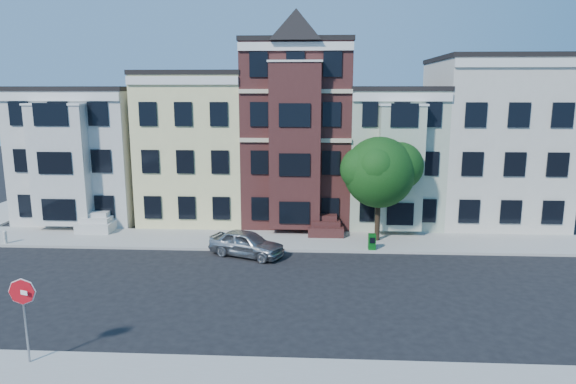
# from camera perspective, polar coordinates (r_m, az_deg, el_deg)

# --- Properties ---
(ground) EXTENTS (120.00, 120.00, 0.00)m
(ground) POSITION_cam_1_polar(r_m,az_deg,el_deg) (23.77, -0.23, -11.16)
(ground) COLOR black
(far_sidewalk) EXTENTS (60.00, 4.00, 0.15)m
(far_sidewalk) POSITION_cam_1_polar(r_m,az_deg,el_deg) (31.28, 0.63, -5.45)
(far_sidewalk) COLOR #9E9B93
(far_sidewalk) RESTS_ON ground
(house_white) EXTENTS (8.00, 9.00, 9.00)m
(house_white) POSITION_cam_1_polar(r_m,az_deg,el_deg) (40.17, -20.88, 3.99)
(house_white) COLOR beige
(house_white) RESTS_ON ground
(house_yellow) EXTENTS (7.00, 9.00, 10.00)m
(house_yellow) POSITION_cam_1_polar(r_m,az_deg,el_deg) (37.59, -9.67, 4.88)
(house_yellow) COLOR beige
(house_yellow) RESTS_ON ground
(house_brown) EXTENTS (7.00, 9.00, 12.00)m
(house_brown) POSITION_cam_1_polar(r_m,az_deg,el_deg) (36.59, 1.10, 6.45)
(house_brown) COLOR #401D1B
(house_brown) RESTS_ON ground
(house_green) EXTENTS (6.00, 9.00, 9.00)m
(house_green) POSITION_cam_1_polar(r_m,az_deg,el_deg) (37.09, 11.20, 3.97)
(house_green) COLOR #A7B59B
(house_green) RESTS_ON ground
(house_cream) EXTENTS (8.00, 9.00, 11.00)m
(house_cream) POSITION_cam_1_polar(r_m,az_deg,el_deg) (38.59, 21.64, 5.16)
(house_cream) COLOR beige
(house_cream) RESTS_ON ground
(street_tree) EXTENTS (8.72, 8.72, 7.73)m
(street_tree) POSITION_cam_1_polar(r_m,az_deg,el_deg) (30.78, 10.08, 1.64)
(street_tree) COLOR #184C14
(street_tree) RESTS_ON far_sidewalk
(parked_car) EXTENTS (4.59, 3.21, 1.45)m
(parked_car) POSITION_cam_1_polar(r_m,az_deg,el_deg) (28.64, -4.62, -5.71)
(parked_car) COLOR #9DA1A6
(parked_car) RESTS_ON ground
(newspaper_box) EXTENTS (0.42, 0.37, 0.91)m
(newspaper_box) POSITION_cam_1_polar(r_m,az_deg,el_deg) (29.65, 9.31, -5.47)
(newspaper_box) COLOR #0B5A16
(newspaper_box) RESTS_ON far_sidewalk
(fire_hydrant) EXTENTS (0.24, 0.24, 0.63)m
(fire_hydrant) POSITION_cam_1_polar(r_m,az_deg,el_deg) (34.72, -28.89, -4.52)
(fire_hydrant) COLOR beige
(fire_hydrant) RESTS_ON far_sidewalk
(stop_sign) EXTENTS (0.90, 0.43, 3.31)m
(stop_sign) POSITION_cam_1_polar(r_m,az_deg,el_deg) (19.32, -27.20, -12.11)
(stop_sign) COLOR red
(stop_sign) RESTS_ON near_sidewalk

